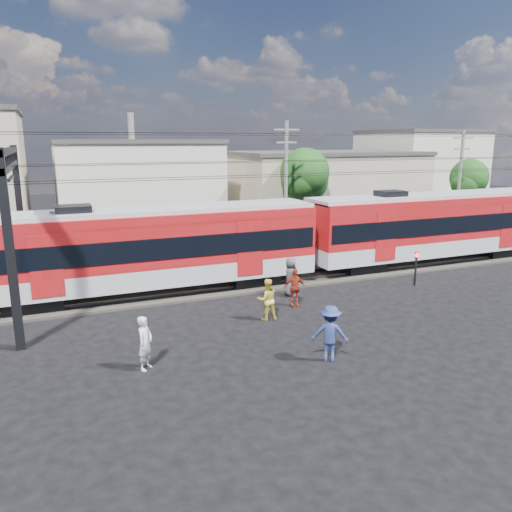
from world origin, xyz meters
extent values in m
plane|color=black|center=(0.00, 0.00, 0.00)|extent=(120.00, 120.00, 0.00)
cube|color=#2D2823|center=(0.00, 8.00, 0.06)|extent=(70.00, 3.40, 0.12)
cube|color=#59544C|center=(0.00, 7.25, 0.18)|extent=(70.00, 0.12, 0.12)
cube|color=#59544C|center=(0.00, 8.75, 0.18)|extent=(70.00, 0.12, 0.12)
cube|color=black|center=(-9.61, 8.00, 0.35)|extent=(2.40, 2.20, 0.70)
cube|color=black|center=(0.63, 8.00, 0.35)|extent=(2.40, 2.20, 0.70)
cube|color=#A6A9AE|center=(-4.49, 8.00, 1.15)|extent=(16.00, 3.00, 0.90)
cube|color=maroon|center=(-4.49, 8.00, 2.80)|extent=(16.00, 3.00, 2.40)
cube|color=black|center=(-4.49, 8.00, 2.55)|extent=(15.68, 3.08, 0.95)
cube|color=#A6A9AE|center=(-4.49, 8.00, 4.05)|extent=(16.00, 2.60, 0.25)
cube|color=black|center=(7.19, 8.00, 0.35)|extent=(2.40, 2.20, 0.70)
cube|color=black|center=(17.43, 8.00, 0.35)|extent=(2.40, 2.20, 0.70)
cube|color=#A6A9AE|center=(12.31, 8.00, 1.15)|extent=(16.00, 3.00, 0.90)
cube|color=maroon|center=(12.31, 8.00, 2.80)|extent=(16.00, 3.00, 2.40)
cube|color=black|center=(12.31, 8.00, 2.55)|extent=(15.68, 3.08, 0.95)
cube|color=#A6A9AE|center=(12.31, 8.00, 4.05)|extent=(16.00, 2.60, 0.25)
cube|color=black|center=(-10.00, 3.50, 3.50)|extent=(0.30, 0.30, 7.00)
cube|color=black|center=(-10.00, 12.50, 3.50)|extent=(0.30, 0.30, 7.00)
cube|color=black|center=(-10.00, 8.00, 6.80)|extent=(0.25, 9.30, 0.25)
cube|color=black|center=(-10.00, 8.00, 6.20)|extent=(0.25, 9.30, 0.25)
cylinder|color=black|center=(0.00, 7.30, 5.50)|extent=(70.00, 0.03, 0.03)
cylinder|color=black|center=(0.00, 8.70, 5.50)|extent=(70.00, 0.03, 0.03)
cylinder|color=black|center=(0.00, 7.30, 6.20)|extent=(70.00, 0.03, 0.03)
cylinder|color=black|center=(0.00, 8.70, 6.20)|extent=(70.00, 0.03, 0.03)
cylinder|color=black|center=(0.00, 4.50, 7.50)|extent=(70.00, 0.03, 0.03)
cylinder|color=black|center=(0.00, 11.50, 7.50)|extent=(70.00, 0.03, 0.03)
cube|color=beige|center=(-2.00, 27.00, 3.50)|extent=(12.00, 12.00, 7.00)
cube|color=#3F3D3A|center=(-2.00, 27.00, 7.15)|extent=(12.24, 12.24, 0.30)
cube|color=tan|center=(14.00, 24.00, 3.00)|extent=(16.00, 10.00, 6.00)
cube|color=#3F3D3A|center=(14.00, 24.00, 6.15)|extent=(16.32, 10.20, 0.30)
cube|color=beige|center=(28.00, 28.00, 4.00)|extent=(10.00, 10.00, 8.00)
cube|color=#3F3D3A|center=(28.00, 28.00, 8.15)|extent=(10.20, 10.20, 0.30)
cylinder|color=slate|center=(6.00, 15.00, 4.25)|extent=(0.24, 0.24, 8.50)
cube|color=slate|center=(6.00, 15.00, 7.90)|extent=(1.80, 0.12, 0.12)
cube|color=slate|center=(6.00, 15.00, 7.10)|extent=(1.40, 0.12, 0.12)
cylinder|color=slate|center=(20.00, 14.00, 4.00)|extent=(0.24, 0.24, 8.00)
cube|color=slate|center=(20.00, 14.00, 7.40)|extent=(1.80, 0.12, 0.12)
cube|color=slate|center=(20.00, 14.00, 6.60)|extent=(1.40, 0.12, 0.12)
cylinder|color=#382619|center=(9.00, 18.00, 1.96)|extent=(0.36, 0.36, 3.92)
sphere|color=#154B16|center=(9.00, 18.00, 4.90)|extent=(3.64, 3.64, 3.64)
sphere|color=#154B16|center=(9.60, 18.30, 4.20)|extent=(2.80, 2.80, 2.80)
cylinder|color=#382619|center=(24.00, 17.00, 1.68)|extent=(0.36, 0.36, 3.36)
sphere|color=#154B16|center=(24.00, 17.00, 4.20)|extent=(3.12, 3.12, 3.12)
sphere|color=#154B16|center=(24.60, 17.30, 3.60)|extent=(2.40, 2.40, 2.40)
imported|color=silver|center=(-6.19, 0.20, 0.89)|extent=(0.75, 0.78, 1.79)
imported|color=#E0CA46|center=(-0.73, 2.87, 0.87)|extent=(0.89, 0.72, 1.74)
imported|color=navy|center=(-0.40, -1.53, 0.96)|extent=(1.44, 1.26, 1.93)
imported|color=maroon|center=(1.08, 3.97, 0.86)|extent=(1.05, 0.55, 1.71)
imported|color=#46454A|center=(1.64, 5.46, 0.92)|extent=(0.74, 0.99, 1.84)
imported|color=#A8ABB0|center=(22.93, 13.97, 0.70)|extent=(4.23, 1.98, 1.40)
cylinder|color=black|center=(8.25, 4.52, 0.82)|extent=(0.11, 0.11, 1.63)
sphere|color=#FF140C|center=(8.25, 4.52, 1.59)|extent=(0.25, 0.25, 0.25)
cube|color=black|center=(8.25, 4.52, 1.59)|extent=(0.23, 0.05, 0.32)
camera|label=1|loc=(-8.66, -14.93, 7.21)|focal=35.00mm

